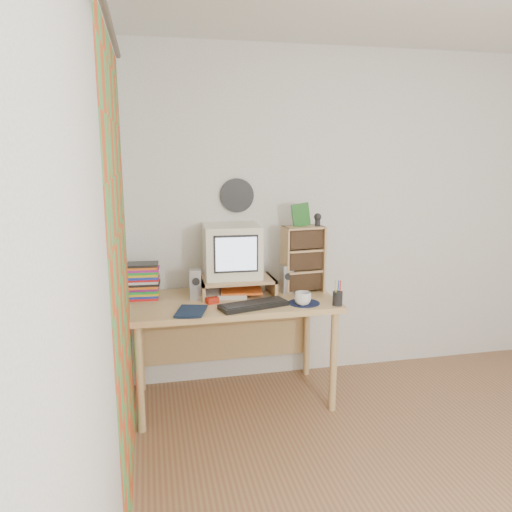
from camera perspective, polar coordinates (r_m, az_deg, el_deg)
name	(u,v)px	position (r m, az deg, el deg)	size (l,w,h in m)	color
floor	(484,509)	(3.01, 24.62, -24.82)	(3.50, 3.50, 0.00)	olive
back_wall	(354,216)	(3.98, 11.10, 4.49)	(3.50, 3.50, 0.00)	white
left_wall	(103,287)	(1.95, -17.09, -3.43)	(3.50, 3.50, 0.00)	white
curtain	(121,281)	(2.44, -15.14, -2.74)	(2.20, 2.20, 0.00)	#C8441C
wall_disc	(237,196)	(3.68, -2.19, 6.92)	(0.25, 0.25, 0.02)	black
desk	(231,315)	(3.55, -2.87, -6.73)	(1.40, 0.70, 0.75)	tan
monitor_riser	(237,282)	(3.53, -2.20, -2.97)	(0.52, 0.30, 0.12)	tan
crt_monitor	(232,251)	(3.52, -2.70, 0.53)	(0.39, 0.39, 0.37)	white
speaker_left	(195,284)	(3.44, -6.94, -3.24)	(0.08, 0.08, 0.21)	#A5A4A9
speaker_right	(287,279)	(3.57, 3.52, -2.67)	(0.08, 0.08, 0.20)	#A5A4A9
keyboard	(253,305)	(3.26, -0.29, -5.63)	(0.45, 0.15, 0.03)	black
dvd_stack	(143,277)	(3.51, -12.78, -2.41)	(0.21, 0.15, 0.30)	brown
cd_rack	(303,259)	(3.60, 5.38, -0.35)	(0.28, 0.15, 0.47)	tan
mug	(303,299)	(3.31, 5.36, -4.88)	(0.11, 0.11, 0.09)	white
diary	(177,309)	(3.19, -8.98, -6.06)	(0.21, 0.16, 0.04)	#0F1D38
mousepad	(304,303)	(3.37, 5.50, -5.37)	(0.21, 0.21, 0.00)	#101836
pen_cup	(338,296)	(3.34, 9.31, -4.50)	(0.07, 0.07, 0.13)	black
papers	(230,292)	(3.54, -3.02, -4.13)	(0.33, 0.24, 0.04)	silver
red_box	(212,300)	(3.36, -5.02, -5.07)	(0.08, 0.05, 0.04)	red
game_box	(301,215)	(3.56, 5.13, 4.70)	(0.12, 0.03, 0.16)	#1A5C1B
webcam	(318,220)	(3.59, 7.05, 4.15)	(0.05, 0.05, 0.09)	black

